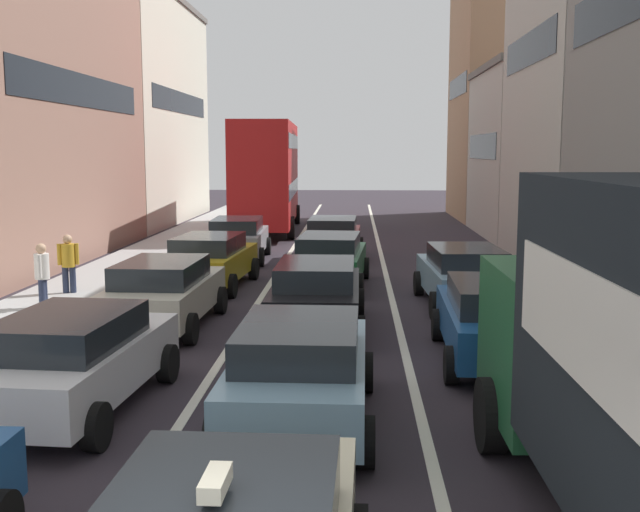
# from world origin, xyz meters

# --- Properties ---
(sidewalk_left) EXTENTS (2.60, 64.00, 0.14)m
(sidewalk_left) POSITION_xyz_m (-6.70, 20.00, 0.07)
(sidewalk_left) COLOR #A6A6A6
(sidewalk_left) RESTS_ON ground
(lane_stripe_left) EXTENTS (0.16, 60.00, 0.01)m
(lane_stripe_left) POSITION_xyz_m (-1.70, 20.00, 0.01)
(lane_stripe_left) COLOR silver
(lane_stripe_left) RESTS_ON ground
(lane_stripe_right) EXTENTS (0.16, 60.00, 0.01)m
(lane_stripe_right) POSITION_xyz_m (1.70, 20.00, 0.01)
(lane_stripe_right) COLOR silver
(lane_stripe_right) RESTS_ON ground
(sedan_centre_lane_second) EXTENTS (2.11, 4.33, 1.49)m
(sedan_centre_lane_second) POSITION_xyz_m (-0.01, 6.34, 0.80)
(sedan_centre_lane_second) COLOR #759EB7
(sedan_centre_lane_second) RESTS_ON ground
(wagon_left_lane_second) EXTENTS (2.30, 4.41, 1.49)m
(wagon_left_lane_second) POSITION_xyz_m (-3.37, 6.74, 0.80)
(wagon_left_lane_second) COLOR silver
(wagon_left_lane_second) RESTS_ON ground
(hatchback_centre_lane_third) EXTENTS (2.08, 4.31, 1.49)m
(hatchback_centre_lane_third) POSITION_xyz_m (-0.08, 11.98, 0.80)
(hatchback_centre_lane_third) COLOR black
(hatchback_centre_lane_third) RESTS_ON ground
(sedan_left_lane_third) EXTENTS (2.16, 4.35, 1.49)m
(sedan_left_lane_third) POSITION_xyz_m (-3.38, 12.07, 0.80)
(sedan_left_lane_third) COLOR beige
(sedan_left_lane_third) RESTS_ON ground
(coupe_centre_lane_fourth) EXTENTS (2.29, 4.41, 1.49)m
(coupe_centre_lane_fourth) POSITION_xyz_m (0.03, 17.19, 0.80)
(coupe_centre_lane_fourth) COLOR #19592D
(coupe_centre_lane_fourth) RESTS_ON ground
(sedan_left_lane_fourth) EXTENTS (2.30, 4.41, 1.49)m
(sedan_left_lane_fourth) POSITION_xyz_m (-3.29, 16.92, 0.80)
(sedan_left_lane_fourth) COLOR #B29319
(sedan_left_lane_fourth) RESTS_ON ground
(sedan_centre_lane_fifth) EXTENTS (2.16, 4.35, 1.49)m
(sedan_centre_lane_fifth) POSITION_xyz_m (-0.03, 22.62, 0.80)
(sedan_centre_lane_fifth) COLOR #A51E1E
(sedan_centre_lane_fifth) RESTS_ON ground
(sedan_left_lane_fifth) EXTENTS (2.18, 4.36, 1.49)m
(sedan_left_lane_fifth) POSITION_xyz_m (-3.35, 22.25, 0.80)
(sedan_left_lane_fifth) COLOR gray
(sedan_left_lane_fifth) RESTS_ON ground
(sedan_right_lane_behind_truck) EXTENTS (2.16, 4.35, 1.49)m
(sedan_right_lane_behind_truck) POSITION_xyz_m (3.29, 9.70, 0.80)
(sedan_right_lane_behind_truck) COLOR #194C8C
(sedan_right_lane_behind_truck) RESTS_ON ground
(wagon_right_lane_far) EXTENTS (2.23, 4.38, 1.49)m
(wagon_right_lane_far) POSITION_xyz_m (3.42, 14.61, 0.80)
(wagon_right_lane_far) COLOR #759EB7
(wagon_right_lane_far) RESTS_ON ground
(bus_mid_queue_primary) EXTENTS (3.11, 10.59, 5.06)m
(bus_mid_queue_primary) POSITION_xyz_m (-3.41, 31.81, 2.83)
(bus_mid_queue_primary) COLOR #B21919
(bus_mid_queue_primary) RESTS_ON ground
(pedestrian_near_kerb) EXTENTS (0.52, 0.34, 1.66)m
(pedestrian_near_kerb) POSITION_xyz_m (-6.68, 15.27, 0.95)
(pedestrian_near_kerb) COLOR #262D47
(pedestrian_near_kerb) RESTS_ON ground
(pedestrian_mid_sidewalk) EXTENTS (0.34, 0.53, 1.66)m
(pedestrian_mid_sidewalk) POSITION_xyz_m (-6.59, 13.40, 0.95)
(pedestrian_mid_sidewalk) COLOR #262D47
(pedestrian_mid_sidewalk) RESTS_ON ground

